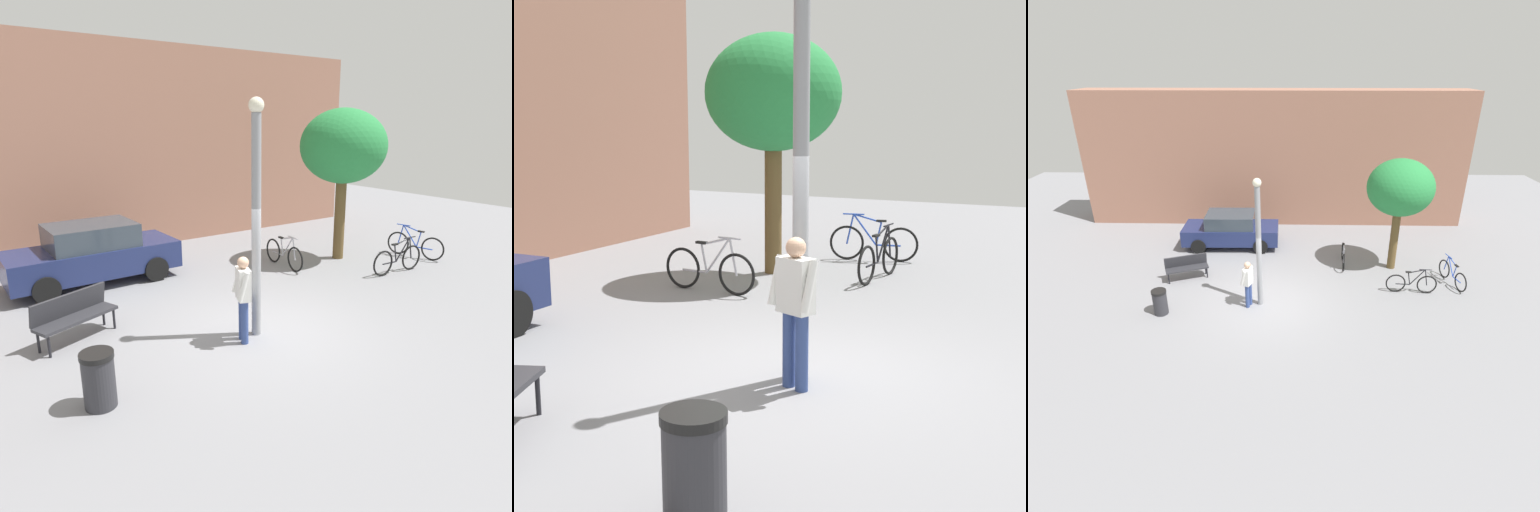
% 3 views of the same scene
% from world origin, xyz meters
% --- Properties ---
extents(ground_plane, '(36.00, 36.00, 0.00)m').
position_xyz_m(ground_plane, '(0.00, 0.00, 0.00)').
color(ground_plane, gray).
extents(building_facade, '(18.77, 2.00, 6.41)m').
position_xyz_m(building_facade, '(0.00, 8.51, 3.21)').
color(building_facade, '#9E6B56').
rests_on(building_facade, ground_plane).
extents(lamppost, '(0.28, 0.28, 4.43)m').
position_xyz_m(lamppost, '(-0.14, -0.09, 2.40)').
color(lamppost, gray).
rests_on(lamppost, ground_plane).
extents(person_by_lamppost, '(0.43, 0.63, 1.67)m').
position_xyz_m(person_by_lamppost, '(-0.53, -0.21, 0.97)').
color(person_by_lamppost, '#334784').
rests_on(person_by_lamppost, ground_plane).
extents(park_bench, '(1.66, 1.03, 0.92)m').
position_xyz_m(park_bench, '(-3.10, 1.71, 0.55)').
color(park_bench, '#2D2D33').
rests_on(park_bench, ground_plane).
extents(plaza_tree, '(2.50, 2.50, 4.41)m').
position_xyz_m(plaza_tree, '(4.96, 2.80, 3.30)').
color(plaza_tree, brown).
rests_on(plaza_tree, ground_plane).
extents(bicycle_blue, '(0.44, 1.78, 0.97)m').
position_xyz_m(bicycle_blue, '(6.95, 1.51, 0.38)').
color(bicycle_blue, black).
rests_on(bicycle_blue, ground_plane).
extents(bicycle_black, '(1.81, 0.17, 0.97)m').
position_xyz_m(bicycle_black, '(5.25, 0.81, 0.38)').
color(bicycle_black, black).
rests_on(bicycle_black, ground_plane).
extents(bicycle_silver, '(0.17, 1.81, 0.97)m').
position_xyz_m(bicycle_silver, '(3.03, 3.03, 0.38)').
color(bicycle_silver, black).
rests_on(bicycle_silver, ground_plane).
extents(parked_car_navy, '(4.23, 1.88, 1.55)m').
position_xyz_m(parked_car_navy, '(-1.81, 4.81, 0.77)').
color(parked_car_navy, navy).
rests_on(parked_car_navy, ground_plane).
extents(trash_bin, '(0.49, 0.49, 0.86)m').
position_xyz_m(trash_bin, '(-3.40, -0.75, 0.44)').
color(trash_bin, '#2D2D33').
rests_on(trash_bin, ground_plane).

